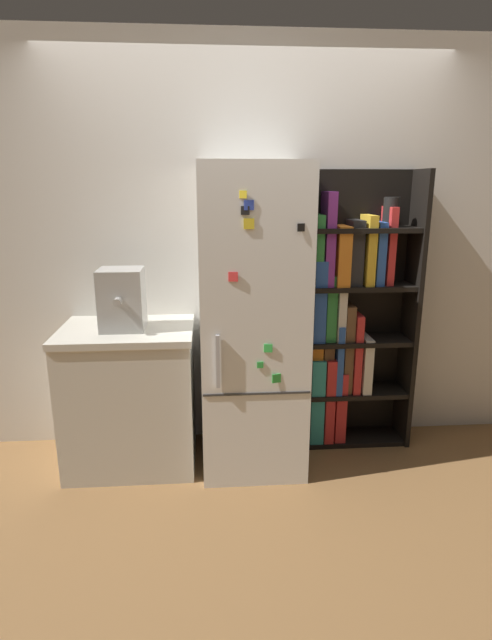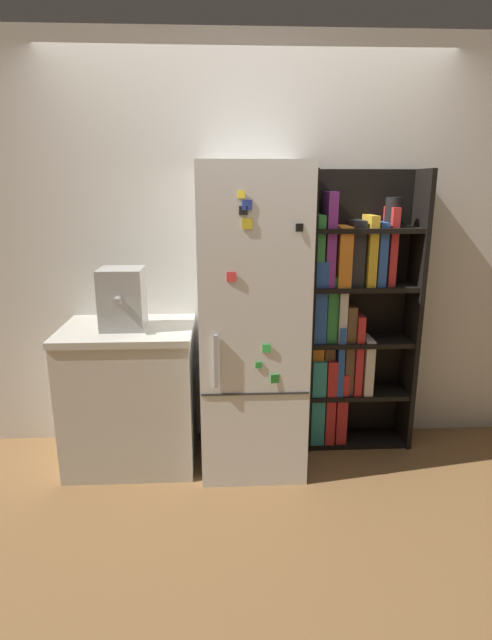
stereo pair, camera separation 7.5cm
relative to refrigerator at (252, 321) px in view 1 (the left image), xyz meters
name	(u,v)px [view 1 (the left image)]	position (x,y,z in m)	size (l,w,h in m)	color
ground_plane	(253,467)	(0.00, -0.12, -0.92)	(16.00, 16.00, 0.00)	olive
wall_back	(247,250)	(0.00, 0.35, 0.38)	(8.00, 0.05, 2.60)	silver
refrigerator	(252,321)	(0.00, 0.00, 0.00)	(0.61, 0.68, 1.84)	white
bookshelf	(346,321)	(0.64, 0.21, -0.07)	(0.71, 0.29, 1.81)	black
kitchen_counter	(131,396)	(-0.75, 0.03, -0.47)	(0.79, 0.62, 0.88)	beige
espresso_machine	(122,299)	(-0.76, 0.00, 0.15)	(0.25, 0.29, 0.36)	#A5A39E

